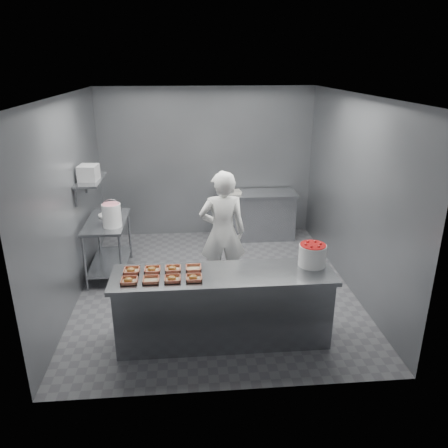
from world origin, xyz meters
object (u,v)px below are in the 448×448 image
Objects in this scene: tray_6 at (173,269)px; worker at (223,233)px; tray_1 at (151,280)px; tray_5 at (152,270)px; tray_0 at (129,280)px; strawberry_tub at (312,254)px; tray_4 at (131,270)px; tray_7 at (194,268)px; back_counter at (256,215)px; tray_2 at (172,279)px; glaze_bucket at (112,215)px; service_counter at (223,307)px; prep_table at (108,239)px; tray_3 at (194,278)px; appliance at (89,173)px.

worker is (0.68, 1.12, -0.01)m from tray_6.
tray_1 is 0.25m from tray_5.
worker reaches higher than tray_0.
strawberry_tub is at bearing 6.61° from tray_0.
tray_5 is (0.24, 0.00, 0.00)m from tray_4.
tray_4 is 0.72m from tray_7.
back_counter is 3.72m from tray_2.
service_counter is at bearing -48.01° from glaze_bucket.
tray_6 is at bearing 179.92° from strawberry_tub.
tray_5 is (0.24, 0.25, 0.00)m from tray_0.
tray_6 is at bearing -180.00° from tray_7.
tray_7 is 0.57× the size of strawberry_tub.
tray_4 is at bearing 173.28° from service_counter.
tray_2 reaches higher than back_counter.
service_counter is 2.56m from prep_table.
appliance reaches higher than tray_3.
prep_table is at bearing 120.25° from tray_6.
tray_4 is 2.05m from appliance.
tray_2 is 1.53m from worker.
tray_4 is 0.63× the size of appliance.
worker is at bearing 85.55° from service_counter.
tray_2 is 0.44× the size of glaze_bucket.
tray_3 is 1.00× the size of tray_5.
tray_5 is at bearing -65.69° from prep_table.
tray_2 is (1.06, -2.08, 0.33)m from prep_table.
tray_7 is 1.21m from worker.
prep_table is 6.40× the size of tray_1.
strawberry_tub is 3.02m from glaze_bucket.
tray_7 is 1.95m from glaze_bucket.
tray_7 is 0.10× the size of worker.
tray_0 is at bearing 48.48° from worker.
tray_5 is 1.70m from glaze_bucket.
tray_4 is (-1.97, -3.12, 0.47)m from back_counter.
tray_3 is at bearing -46.28° from tray_6.
tray_5 is at bearing 133.72° from tray_2.
tray_5 is (-0.83, 0.13, 0.47)m from service_counter.
tray_5 and tray_6 have the same top height.
tray_0 reaches higher than prep_table.
glaze_bucket is (-2.41, -1.57, 0.63)m from back_counter.
appliance is (-1.23, 1.75, 0.75)m from tray_6.
worker reaches higher than strawberry_tub.
tray_0 is 1.00× the size of tray_4.
tray_3 reaches higher than tray_1.
tray_1 is 0.35m from tray_4.
service_counter is 6.12× the size of glaze_bucket.
tray_5 is at bearing -180.00° from tray_7.
tray_4 is at bearing -74.03° from glaze_bucket.
worker reaches higher than tray_4.
tray_1 is 1.65m from worker.
service_counter is at bearing -20.11° from tray_7.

